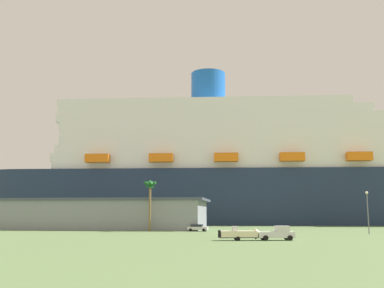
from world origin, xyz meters
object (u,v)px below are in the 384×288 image
at_px(parked_car_black_coupe, 99,226).
at_px(parked_car_silver_sedan, 198,228).
at_px(pickup_truck, 277,233).
at_px(small_boat_on_trailer, 243,234).
at_px(street_lamp, 368,206).
at_px(palm_tree, 150,190).
at_px(cruise_ship, 276,175).

bearing_deg(parked_car_black_coupe, parked_car_silver_sedan, -23.95).
bearing_deg(pickup_truck, small_boat_on_trailer, -171.08).
bearing_deg(pickup_truck, parked_car_silver_sedan, 114.27).
distance_m(street_lamp, parked_car_black_coupe, 65.22).
relative_size(street_lamp, parked_car_silver_sedan, 1.78).
bearing_deg(street_lamp, pickup_truck, -132.94).
distance_m(pickup_truck, parked_car_black_coupe, 59.93).
bearing_deg(parked_car_silver_sedan, street_lamp, -16.34).
relative_size(small_boat_on_trailer, palm_tree, 0.66).
bearing_deg(cruise_ship, pickup_truck, -96.23).
relative_size(pickup_truck, street_lamp, 0.69).
relative_size(palm_tree, parked_car_silver_sedan, 2.45).
relative_size(pickup_truck, small_boat_on_trailer, 0.76).
distance_m(cruise_ship, street_lamp, 75.61).
xyz_separation_m(cruise_ship, parked_car_silver_sedan, (-24.93, -63.71, -17.05)).
distance_m(small_boat_on_trailer, parked_car_black_coupe, 57.12).
bearing_deg(cruise_ship, street_lamp, -82.37).
bearing_deg(small_boat_on_trailer, palm_tree, 122.30).
bearing_deg(parked_car_silver_sedan, parked_car_black_coupe, 156.05).
xyz_separation_m(small_boat_on_trailer, palm_tree, (-20.10, 31.80, 8.47)).
bearing_deg(small_boat_on_trailer, street_lamp, 41.55).
bearing_deg(parked_car_black_coupe, palm_tree, -39.62).
height_order(cruise_ship, parked_car_silver_sedan, cruise_ship).
height_order(palm_tree, parked_car_black_coupe, palm_tree).
distance_m(palm_tree, street_lamp, 46.78).
relative_size(cruise_ship, small_boat_on_trailer, 29.23).
bearing_deg(parked_car_silver_sedan, small_boat_on_trailer, -74.36).
bearing_deg(small_boat_on_trailer, pickup_truck, 8.92).
distance_m(small_boat_on_trailer, parked_car_silver_sedan, 34.19).
bearing_deg(pickup_truck, street_lamp, 47.06).
relative_size(pickup_truck, palm_tree, 0.50).
bearing_deg(palm_tree, parked_car_black_coupe, 140.38).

